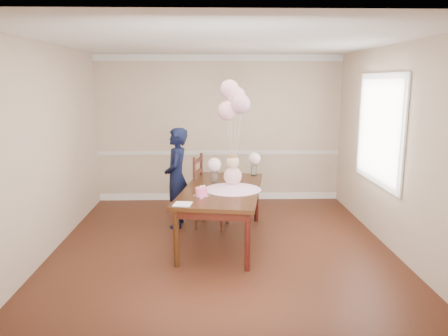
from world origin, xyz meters
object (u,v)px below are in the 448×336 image
dining_chair_seat (212,196)px  birthday_cake (201,192)px  dining_table_top (222,190)px  woman (177,178)px

dining_chair_seat → birthday_cake: bearing=-83.3°
dining_table_top → dining_chair_seat: size_ratio=4.24×
dining_table_top → dining_chair_seat: bearing=111.7°
birthday_cake → dining_chair_seat: size_ratio=0.32×
birthday_cake → dining_table_top: bearing=56.9°
woman → dining_table_top: bearing=45.1°
dining_table_top → woman: woman is taller
dining_table_top → birthday_cake: birthday_cake is taller
dining_chair_seat → woman: size_ratio=0.32×
birthday_cake → dining_chair_seat: 1.10m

